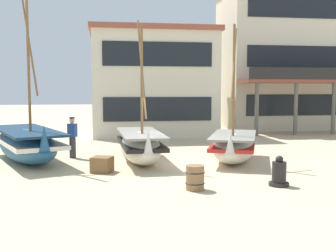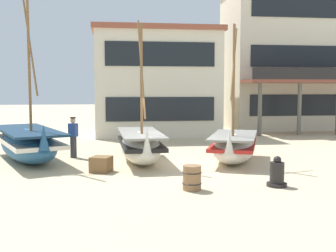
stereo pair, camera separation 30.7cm
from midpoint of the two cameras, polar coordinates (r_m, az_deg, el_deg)
ground_plane at (r=15.29m, az=0.00°, el=-5.57°), size 120.00×120.00×0.00m
fishing_boat_near_left at (r=16.33m, az=8.47°, el=-2.78°), size 2.96×4.30×5.22m
fishing_boat_centre_large at (r=17.16m, az=-19.31°, el=-2.29°), size 3.79×5.78×7.26m
fishing_boat_far_right at (r=16.02m, az=-4.38°, el=-2.69°), size 1.69×4.47×5.49m
fisherman_by_hull at (r=17.50m, az=-13.49°, el=-1.59°), size 0.42×0.37×1.68m
capstan_winch at (r=12.63m, az=14.34°, el=-6.40°), size 0.59×0.59×0.90m
wooden_barrel at (r=11.78m, az=2.98°, el=-7.10°), size 0.56×0.56×0.70m
cargo_crate at (r=14.40m, az=-9.65°, el=-5.24°), size 0.83×0.83×0.53m
harbor_building_main at (r=26.66m, az=-2.64°, el=6.01°), size 7.62×6.87×6.45m
harbor_building_annex at (r=31.21m, az=15.41°, el=8.81°), size 9.10×7.64×9.87m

